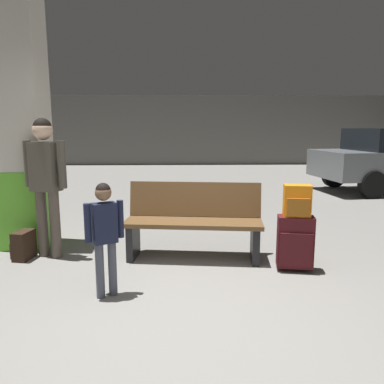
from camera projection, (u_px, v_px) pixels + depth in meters
ground_plane at (179, 215)px, 6.91m from camera, size 18.00×18.00×0.10m
garage_back_wall at (179, 130)px, 15.39m from camera, size 18.00×0.12×2.80m
structural_pillar at (22, 124)px, 4.77m from camera, size 0.57×0.57×3.19m
bench at (194, 221)px, 4.49m from camera, size 1.65×0.70×0.89m
suitcase at (295, 242)px, 4.08m from camera, size 0.41×0.29×0.60m
backpack_bright at (297, 201)px, 4.01m from camera, size 0.30×0.23×0.34m
child at (104, 228)px, 3.40m from camera, size 0.32×0.21×1.06m
adult at (45, 173)px, 4.41m from camera, size 0.54×0.30×1.65m
backpack_dark_floor at (23, 245)px, 4.46m from camera, size 0.23×0.30×0.34m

